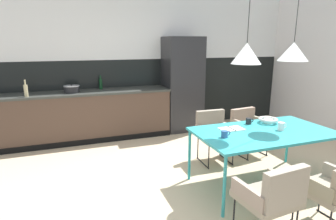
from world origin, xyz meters
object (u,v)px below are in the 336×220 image
object	(u,v)px
armchair_head_of_table	(213,130)
dining_table	(264,134)
fruit_bowl	(268,120)
armchair_by_stool	(273,193)
open_book	(232,129)
mug_dark_espresso	(249,121)
mug_short_terracotta	(225,134)
armchair_corner_seat	(336,187)
pendant_lamp_over_table_far	(293,52)
bottle_oil_tall	(26,90)
refrigerator_column	(182,84)
cooking_pot	(72,89)
bottle_wine_green	(101,84)
armchair_far_side	(248,124)
pendant_lamp_over_table_near	(246,53)
mug_wide_latte	(281,126)

from	to	relation	value
armchair_head_of_table	dining_table	bearing A→B (deg)	105.07
dining_table	fruit_bowl	xyz separation A→B (m)	(0.27, 0.27, 0.09)
armchair_by_stool	open_book	xyz separation A→B (m)	(0.25, 1.09, 0.24)
mug_dark_espresso	mug_short_terracotta	world-z (taller)	same
armchair_corner_seat	pendant_lamp_over_table_far	size ratio (longest dim) A/B	0.56
fruit_bowl	bottle_oil_tall	xyz separation A→B (m)	(-3.17, 2.05, 0.26)
bottle_oil_tall	pendant_lamp_over_table_far	world-z (taller)	pendant_lamp_over_table_far
refrigerator_column	fruit_bowl	bearing A→B (deg)	-82.19
fruit_bowl	cooking_pot	bearing A→B (deg)	137.84
dining_table	bottle_wine_green	world-z (taller)	bottle_wine_green
armchair_by_stool	bottle_oil_tall	size ratio (longest dim) A/B	2.72
armchair_far_side	bottle_oil_tall	world-z (taller)	bottle_oil_tall
armchair_far_side	armchair_by_stool	xyz separation A→B (m)	(-1.06, -1.86, -0.00)
dining_table	open_book	size ratio (longest dim) A/B	5.74
armchair_far_side	pendant_lamp_over_table_near	xyz separation A→B (m)	(-0.80, -0.96, 1.18)
armchair_corner_seat	armchair_far_side	xyz separation A→B (m)	(0.42, 1.95, 0.01)
armchair_head_of_table	armchair_by_stool	xyz separation A→B (m)	(-0.39, -1.79, -0.00)
dining_table	pendant_lamp_over_table_near	bearing A→B (deg)	-179.99
mug_wide_latte	mug_dark_espresso	bearing A→B (deg)	121.35
refrigerator_column	cooking_pot	distance (m)	2.15
cooking_pot	bottle_wine_green	bearing A→B (deg)	21.70
mug_dark_espresso	bottle_oil_tall	world-z (taller)	bottle_oil_tall
armchair_head_of_table	pendant_lamp_over_table_near	bearing A→B (deg)	83.41
cooking_pot	pendant_lamp_over_table_near	size ratio (longest dim) A/B	0.21
mug_dark_espresso	pendant_lamp_over_table_far	size ratio (longest dim) A/B	0.09
open_book	mug_wide_latte	distance (m)	0.61
armchair_far_side	bottle_oil_tall	xyz separation A→B (m)	(-3.37, 1.36, 0.54)
mug_wide_latte	armchair_far_side	bearing A→B (deg)	76.26
armchair_head_of_table	open_book	distance (m)	0.75
dining_table	armchair_far_side	xyz separation A→B (m)	(0.46, 0.96, -0.19)
mug_wide_latte	cooking_pot	xyz separation A→B (m)	(-2.41, 2.54, 0.21)
refrigerator_column	bottle_oil_tall	size ratio (longest dim) A/B	6.70
mug_dark_espresso	bottle_wine_green	xyz separation A→B (m)	(-1.66, 2.39, 0.26)
bottle_wine_green	pendant_lamp_over_table_near	xyz separation A→B (m)	(1.32, -2.71, 0.64)
fruit_bowl	pendant_lamp_over_table_far	distance (m)	0.95
fruit_bowl	open_book	xyz separation A→B (m)	(-0.62, -0.08, -0.04)
armchair_head_of_table	pendant_lamp_over_table_far	bearing A→B (deg)	124.25
dining_table	armchair_by_stool	world-z (taller)	armchair_by_stool
bottle_oil_tall	pendant_lamp_over_table_far	size ratio (longest dim) A/B	0.22
open_book	pendant_lamp_over_table_far	distance (m)	1.19
dining_table	armchair_corner_seat	world-z (taller)	armchair_corner_seat
armchair_far_side	cooking_pot	xyz separation A→B (m)	(-2.66, 1.54, 0.49)
mug_dark_espresso	mug_wide_latte	bearing A→B (deg)	-58.65
dining_table	mug_short_terracotta	distance (m)	0.60
armchair_by_stool	bottle_wine_green	xyz separation A→B (m)	(-1.06, 3.61, 0.54)
armchair_head_of_table	pendant_lamp_over_table_far	xyz separation A→B (m)	(0.55, -0.86, 1.19)
armchair_far_side	armchair_head_of_table	bearing A→B (deg)	-0.69
mug_dark_espresso	pendant_lamp_over_table_near	xyz separation A→B (m)	(-0.34, -0.32, 0.90)
mug_dark_espresso	mug_short_terracotta	bearing A→B (deg)	-148.53
armchair_far_side	fruit_bowl	distance (m)	0.77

